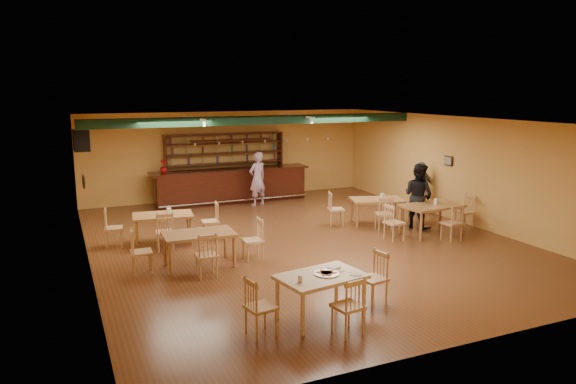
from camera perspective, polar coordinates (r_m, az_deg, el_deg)
name	(u,v)px	position (r m, az deg, el deg)	size (l,w,h in m)	color
floor	(301,241)	(13.44, 1.41, -5.23)	(12.00, 12.00, 0.00)	#5B331A
ceiling_beam	(261,120)	(15.51, -2.96, 7.70)	(10.00, 0.30, 0.25)	black
track_rail_left	(194,118)	(15.55, -10.03, 7.82)	(0.05, 2.50, 0.05)	silver
track_rail_right	(296,116)	(16.60, 0.86, 8.17)	(0.05, 2.50, 0.05)	silver
ac_unit	(82,140)	(15.96, -21.22, 5.20)	(0.34, 0.70, 0.48)	silver
picture_left	(83,182)	(12.86, -21.08, 1.06)	(0.04, 0.34, 0.28)	black
picture_right	(449,161)	(16.18, 16.84, 3.22)	(0.04, 0.34, 0.28)	black
bar_counter	(231,186)	(17.94, -6.09, 0.68)	(5.34, 0.85, 1.13)	black
back_bar_hutch	(225,166)	(18.44, -6.72, 2.76)	(4.13, 0.40, 2.28)	black
poinsettia	(164,166)	(17.28, -13.19, 2.69)	(0.24, 0.24, 0.43)	maroon
dining_table_a	(163,228)	(13.55, -13.21, -3.82)	(1.44, 0.86, 0.72)	brown
dining_table_b	(377,211)	(15.21, 9.47, -2.06)	(1.44, 0.86, 0.72)	brown
dining_table_c	(199,250)	(11.60, -9.49, -6.10)	(1.50, 0.90, 0.75)	brown
dining_table_d	(431,219)	(14.45, 15.08, -2.85)	(1.57, 0.94, 0.79)	brown
near_table	(321,296)	(8.99, 3.54, -11.11)	(1.40, 0.90, 0.75)	beige
pizza_tray	(326,274)	(8.90, 4.15, -8.73)	(0.40, 0.40, 0.01)	silver
parmesan_shaker	(300,279)	(8.53, 1.32, -9.26)	(0.07, 0.07, 0.11)	#EAE5C6
napkin_stack	(334,268)	(9.17, 4.95, -8.08)	(0.20, 0.15, 0.03)	white
pizza_server	(333,271)	(9.00, 4.85, -8.44)	(0.32, 0.09, 0.00)	silver
side_plate	(356,274)	(8.95, 7.32, -8.70)	(0.22, 0.22, 0.01)	white
patron_bar	(257,179)	(17.32, -3.30, 1.41)	(0.64, 0.42, 1.76)	#814493
patron_right_a	(418,196)	(14.91, 13.79, -0.40)	(0.87, 0.68, 1.78)	black
patron_right_b	(421,188)	(16.63, 14.10, 0.43)	(0.94, 0.39, 1.60)	slate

